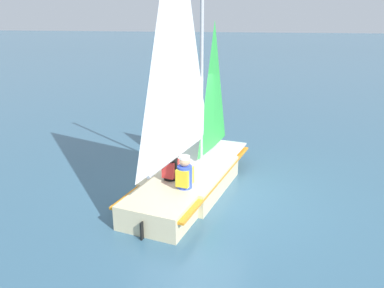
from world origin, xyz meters
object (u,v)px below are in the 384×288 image
(sailboat_main, at_px, (191,155))
(buoy_marker, at_px, (211,103))
(sailor_helm, at_px, (171,173))
(sailor_crew, at_px, (185,181))

(sailboat_main, bearing_deg, buoy_marker, 16.80)
(sailor_helm, bearing_deg, sailor_crew, -122.55)
(sailor_helm, distance_m, buoy_marker, 9.45)
(sailor_helm, relative_size, sailor_crew, 1.00)
(buoy_marker, bearing_deg, sailor_helm, -81.27)
(sailor_helm, bearing_deg, sailboat_main, -18.37)
(sailor_helm, xyz_separation_m, sailor_crew, (0.42, -0.33, 0.00))
(sailboat_main, relative_size, sailor_crew, 5.18)
(sailor_crew, bearing_deg, sailboat_main, 15.46)
(sailboat_main, distance_m, sailor_crew, 0.96)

